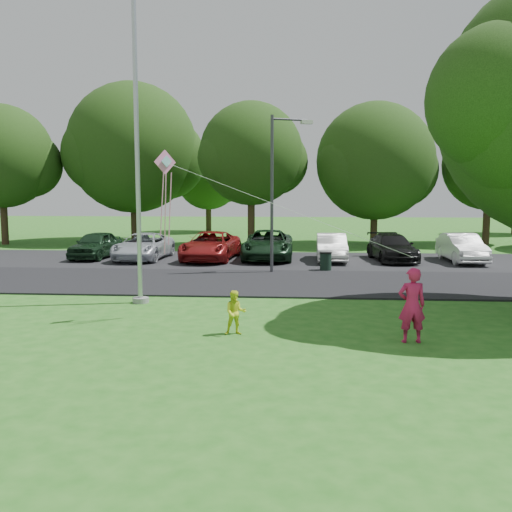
# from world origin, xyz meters

# --- Properties ---
(ground) EXTENTS (120.00, 120.00, 0.00)m
(ground) POSITION_xyz_m (0.00, 0.00, 0.00)
(ground) COLOR #25671B
(ground) RESTS_ON ground
(park_road) EXTENTS (60.00, 6.00, 0.06)m
(park_road) POSITION_xyz_m (0.00, 9.00, 0.03)
(park_road) COLOR black
(park_road) RESTS_ON ground
(parking_strip) EXTENTS (42.00, 7.00, 0.06)m
(parking_strip) POSITION_xyz_m (0.00, 15.50, 0.03)
(parking_strip) COLOR black
(parking_strip) RESTS_ON ground
(flagpole) EXTENTS (0.50, 0.50, 10.00)m
(flagpole) POSITION_xyz_m (-3.50, 5.00, 4.17)
(flagpole) COLOR #B7BABF
(flagpole) RESTS_ON ground
(street_lamp) EXTENTS (1.73, 0.84, 6.46)m
(street_lamp) POSITION_xyz_m (0.47, 11.61, 3.88)
(street_lamp) COLOR #3F3F44
(street_lamp) RESTS_ON ground
(trash_can) EXTENTS (0.52, 0.52, 0.82)m
(trash_can) POSITION_xyz_m (2.49, 12.19, 0.41)
(trash_can) COLOR black
(trash_can) RESTS_ON ground
(tree_row) EXTENTS (64.35, 11.94, 10.88)m
(tree_row) POSITION_xyz_m (1.59, 24.23, 5.71)
(tree_row) COLOR #332316
(tree_row) RESTS_ON ground
(horizon_trees) EXTENTS (77.46, 7.20, 7.02)m
(horizon_trees) POSITION_xyz_m (4.06, 33.88, 4.30)
(horizon_trees) COLOR #332316
(horizon_trees) RESTS_ON ground
(parked_cars) EXTENTS (19.44, 5.60, 1.42)m
(parked_cars) POSITION_xyz_m (-0.65, 15.48, 0.73)
(parked_cars) COLOR black
(parked_cars) RESTS_ON ground
(woman) EXTENTS (0.66, 0.46, 1.73)m
(woman) POSITION_xyz_m (3.92, 0.98, 0.86)
(woman) COLOR #C31A4F
(woman) RESTS_ON ground
(child_yellow) EXTENTS (0.59, 0.49, 1.07)m
(child_yellow) POSITION_xyz_m (-0.15, 1.38, 0.54)
(child_yellow) COLOR yellow
(child_yellow) RESTS_ON ground
(kite) EXTENTS (6.34, 2.21, 2.76)m
(kite) POSITION_xyz_m (-2.03, 2.86, 3.72)
(kite) COLOR pink
(kite) RESTS_ON ground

